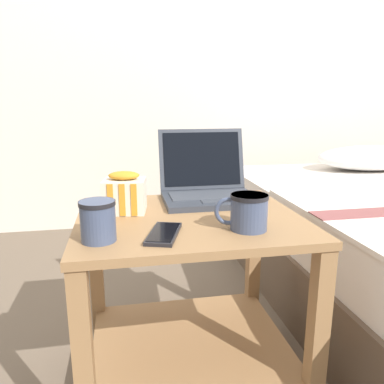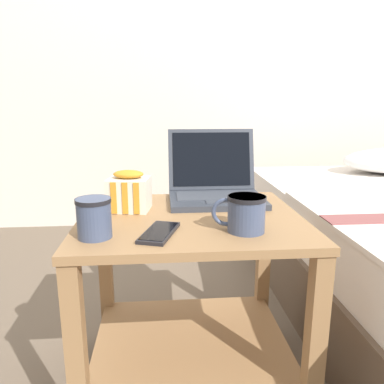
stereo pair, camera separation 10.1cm
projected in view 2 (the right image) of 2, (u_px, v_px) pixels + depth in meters
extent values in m
plane|color=brown|center=(191.00, 380.00, 1.20)|extent=(8.00, 8.00, 0.00)
cube|color=beige|center=(171.00, 42.00, 2.48)|extent=(8.00, 0.05, 2.50)
cube|color=#997047|center=(191.00, 220.00, 1.07)|extent=(0.63, 0.53, 0.02)
cube|color=#997047|center=(191.00, 342.00, 1.16)|extent=(0.59, 0.49, 0.02)
cube|color=#997047|center=(77.00, 365.00, 0.88)|extent=(0.04, 0.04, 0.53)
cube|color=#997047|center=(314.00, 352.00, 0.92)|extent=(0.04, 0.04, 0.53)
cube|color=#997047|center=(106.00, 274.00, 1.34)|extent=(0.04, 0.04, 0.53)
cube|color=#997047|center=(263.00, 268.00, 1.39)|extent=(0.04, 0.04, 0.53)
cube|color=#333842|center=(217.00, 200.00, 1.21)|extent=(0.30, 0.22, 0.02)
cube|color=#424751|center=(216.00, 196.00, 1.22)|extent=(0.26, 0.12, 0.00)
cube|color=#424751|center=(219.00, 202.00, 1.15)|extent=(0.08, 0.05, 0.00)
cube|color=#333842|center=(211.00, 159.00, 1.31)|extent=(0.30, 0.06, 0.21)
cube|color=black|center=(212.00, 159.00, 1.31)|extent=(0.27, 0.05, 0.18)
cube|color=green|center=(221.00, 141.00, 1.32)|extent=(0.05, 0.01, 0.05)
cube|color=yellow|center=(195.00, 163.00, 1.31)|extent=(0.03, 0.01, 0.04)
cube|color=orange|center=(189.00, 144.00, 1.31)|extent=(0.03, 0.01, 0.04)
cube|color=blue|center=(217.00, 163.00, 1.32)|extent=(0.03, 0.01, 0.04)
cylinder|color=#3F4C6B|center=(246.00, 214.00, 0.93)|extent=(0.09, 0.09, 0.09)
cylinder|color=black|center=(247.00, 198.00, 0.92)|extent=(0.10, 0.10, 0.01)
cylinder|color=black|center=(247.00, 201.00, 0.92)|extent=(0.09, 0.09, 0.01)
torus|color=#3F4C6B|center=(226.00, 212.00, 0.94)|extent=(0.07, 0.03, 0.07)
cylinder|color=#3F4C6B|center=(94.00, 218.00, 0.89)|extent=(0.08, 0.08, 0.10)
cylinder|color=black|center=(93.00, 201.00, 0.88)|extent=(0.08, 0.08, 0.01)
cylinder|color=black|center=(93.00, 204.00, 0.88)|extent=(0.07, 0.07, 0.01)
torus|color=#3F4C6B|center=(87.00, 213.00, 0.92)|extent=(0.05, 0.07, 0.08)
cube|color=silver|center=(129.00, 194.00, 1.12)|extent=(0.13, 0.12, 0.10)
cube|color=orange|center=(114.00, 198.00, 1.07)|extent=(0.02, 0.00, 0.09)
cube|color=orange|center=(125.00, 198.00, 1.07)|extent=(0.02, 0.00, 0.09)
cube|color=orange|center=(136.00, 199.00, 1.07)|extent=(0.02, 0.00, 0.09)
ellipsoid|color=orange|center=(128.00, 174.00, 1.10)|extent=(0.10, 0.07, 0.02)
cube|color=black|center=(159.00, 233.00, 0.92)|extent=(0.11, 0.17, 0.01)
cube|color=black|center=(159.00, 231.00, 0.92)|extent=(0.10, 0.15, 0.00)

